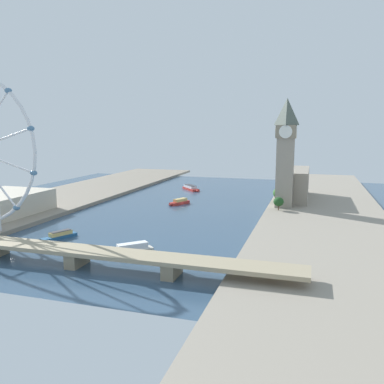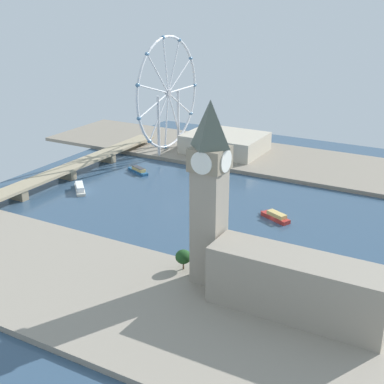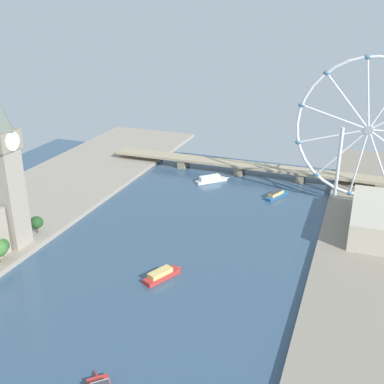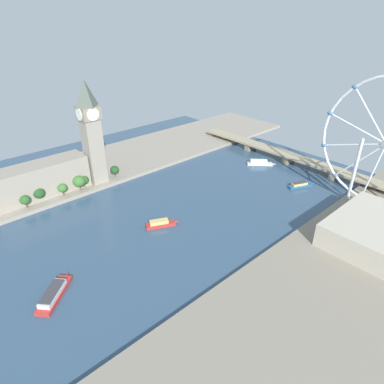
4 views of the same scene
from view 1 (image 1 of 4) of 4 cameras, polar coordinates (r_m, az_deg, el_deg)
name	(u,v)px [view 1 (image 1 of 4)]	position (r m, az deg, el deg)	size (l,w,h in m)	color
ground_plane	(183,205)	(353.48, -1.29, -1.84)	(408.87, 408.87, 0.00)	#334C66
riverbank_left	(324,211)	(336.11, 18.45, -2.62)	(90.00, 520.00, 3.00)	gray
riverbank_right	(67,197)	(406.28, -17.51, -0.62)	(90.00, 520.00, 3.00)	gray
clock_tower	(286,151)	(332.03, 13.28, 5.68)	(16.76, 16.76, 88.07)	gray
parliament_block	(296,184)	(380.75, 14.70, 1.16)	(22.00, 76.68, 27.04)	gray
tree_row_embankment	(281,193)	(364.07, 12.69, -0.09)	(12.69, 87.16, 12.91)	#513823
riverside_hall	(1,203)	(334.56, -25.76, -1.47)	(51.64, 65.94, 15.79)	#BCB29E
river_bridge	(77,252)	(205.03, -16.21, -8.25)	(220.87, 15.37, 8.93)	tan
tour_boat_0	(59,236)	(258.47, -18.55, -5.95)	(13.78, 25.63, 4.79)	#235684
tour_boat_1	(191,188)	(438.71, -0.18, 0.59)	(25.66, 27.78, 5.38)	#B22D28
tour_boat_2	(131,249)	(220.54, -8.80, -8.07)	(23.64, 23.41, 5.31)	beige
tour_boat_3	(179,202)	(355.30, -1.84, -1.45)	(14.25, 23.93, 5.03)	#B22D28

